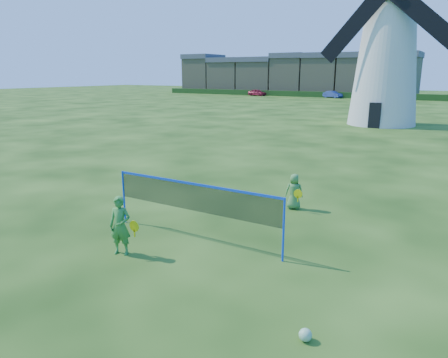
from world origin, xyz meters
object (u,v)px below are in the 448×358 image
windmill (387,54)px  badminton_net (194,198)px  car_left (257,93)px  player_girl (120,226)px  play_ball (305,335)px  car_right (333,94)px  player_boy (294,192)px

windmill → badminton_net: (0.97, -28.75, -4.65)m
windmill → car_left: (-30.04, 36.10, -5.16)m
player_girl → car_left: (-30.00, 66.49, -0.10)m
play_ball → car_right: car_right is taller
windmill → play_ball: windmill is taller
play_ball → player_boy: bearing=113.6°
windmill → badminton_net: 29.14m
player_girl → player_boy: size_ratio=1.25×
badminton_net → play_ball: 4.86m
badminton_net → play_ball: badminton_net is taller
windmill → play_ball: bearing=-81.0°
badminton_net → windmill: bearing=91.9°
car_left → car_right: car_left is taller
player_boy → play_ball: bearing=91.9°
badminton_net → play_ball: size_ratio=22.95×
player_girl → car_right: bearing=81.3°
windmill → play_ball: 32.19m
player_girl → car_left: bearing=92.7°
car_left → car_right: size_ratio=1.00×
windmill → badminton_net: windmill is taller
car_left → car_right: bearing=-80.1°
player_girl → car_right: player_girl is taller
windmill → car_right: bearing=112.7°
player_boy → car_left: 69.08m
player_girl → play_ball: bearing=-31.8°
badminton_net → player_girl: (-1.00, -1.65, -0.42)m
badminton_net → car_right: 67.71m
car_left → play_ball: bearing=-145.9°
player_boy → car_right: bearing=-95.8°
player_boy → car_right: car_right is taller
windmill → badminton_net: bearing=-88.1°
player_boy → play_ball: player_boy is taller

